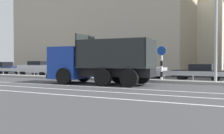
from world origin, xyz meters
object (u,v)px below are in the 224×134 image
(parked_car_2, at_px, (38,68))
(parked_car_5, at_px, (200,72))
(parked_car_4, at_px, (142,70))
(median_road_sign, at_px, (161,64))
(church_tower, at_px, (209,28))
(parked_car_3, at_px, (85,69))
(dump_truck, at_px, (90,65))
(street_lamp_1, at_px, (216,2))
(parked_car_1, at_px, (3,68))

(parked_car_2, distance_m, parked_car_5, 15.99)
(parked_car_4, bearing_deg, median_road_sign, -140.49)
(median_road_sign, height_order, church_tower, church_tower)
(parked_car_4, bearing_deg, parked_car_3, 89.04)
(dump_truck, xyz_separation_m, parked_car_4, (1.36, 6.02, -0.51))
(street_lamp_1, relative_size, parked_car_4, 2.40)
(dump_truck, relative_size, parked_car_2, 1.71)
(parked_car_2, bearing_deg, parked_car_3, -94.13)
(dump_truck, relative_size, church_tower, 0.52)
(dump_truck, height_order, parked_car_1, dump_truck)
(parked_car_3, xyz_separation_m, parked_car_4, (5.66, 0.02, 0.00))
(parked_car_1, xyz_separation_m, parked_car_2, (5.93, -0.60, 0.06))
(dump_truck, bearing_deg, parked_car_1, 63.89)
(dump_truck, xyz_separation_m, church_tower, (4.50, 23.57, 4.82))
(dump_truck, xyz_separation_m, street_lamp_1, (7.38, 3.13, 3.95))
(parked_car_4, bearing_deg, parked_car_1, 86.75)
(median_road_sign, height_order, parked_car_4, median_road_sign)
(parked_car_2, xyz_separation_m, parked_car_3, (5.70, -0.05, -0.04))
(parked_car_5, bearing_deg, church_tower, 2.58)
(median_road_sign, xyz_separation_m, parked_car_5, (2.09, 2.92, -0.66))
(dump_truck, relative_size, parked_car_5, 1.76)
(dump_truck, bearing_deg, church_tower, -14.25)
(dump_truck, height_order, street_lamp_1, street_lamp_1)
(parked_car_4, distance_m, church_tower, 18.61)
(dump_truck, relative_size, street_lamp_1, 0.73)
(median_road_sign, relative_size, parked_car_4, 0.64)
(parked_car_1, bearing_deg, parked_car_5, 88.33)
(dump_truck, xyz_separation_m, parked_car_3, (-4.30, 6.00, -0.51))
(median_road_sign, xyz_separation_m, church_tower, (0.61, 20.50, 4.74))
(dump_truck, height_order, parked_car_4, dump_truck)
(church_tower, bearing_deg, street_lamp_1, -82.00)
(parked_car_2, relative_size, church_tower, 0.30)
(median_road_sign, bearing_deg, parked_car_5, 54.33)
(street_lamp_1, relative_size, parked_car_5, 2.40)
(street_lamp_1, distance_m, parked_car_5, 5.54)
(median_road_sign, relative_size, parked_car_2, 0.63)
(parked_car_1, bearing_deg, street_lamp_1, 81.45)
(street_lamp_1, bearing_deg, parked_car_2, 170.44)
(parked_car_2, bearing_deg, dump_truck, -124.81)
(parked_car_1, relative_size, parked_car_3, 0.89)
(parked_car_1, bearing_deg, dump_truck, 67.38)
(parked_car_4, bearing_deg, parked_car_2, 88.68)
(parked_car_1, height_order, parked_car_2, parked_car_2)
(dump_truck, bearing_deg, street_lamp_1, -70.45)
(parked_car_4, xyz_separation_m, parked_car_5, (4.63, -0.03, -0.07))
(median_road_sign, bearing_deg, parked_car_2, 167.90)
(parked_car_1, height_order, parked_car_5, parked_car_1)
(dump_truck, height_order, parked_car_3, dump_truck)
(median_road_sign, height_order, parked_car_2, median_road_sign)
(parked_car_1, height_order, church_tower, church_tower)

